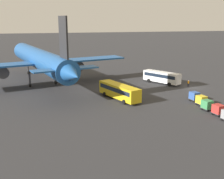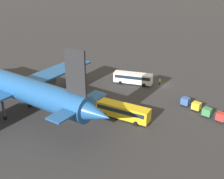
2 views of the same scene
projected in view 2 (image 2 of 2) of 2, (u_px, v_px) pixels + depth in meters
name	position (u px, v px, depth m)	size (l,w,h in m)	color
ground_plane	(163.00, 85.00, 80.06)	(600.00, 600.00, 0.00)	#2D2D30
airplane	(9.00, 84.00, 63.01)	(55.05, 47.81, 18.32)	#1E5193
shuttle_bus_near	(133.00, 78.00, 80.09)	(10.74, 8.01, 3.26)	white
shuttle_bus_far	(123.00, 110.00, 62.03)	(12.65, 6.92, 3.34)	gold
worker_person	(160.00, 82.00, 80.05)	(0.38, 0.38, 1.74)	#1E1E2D
cargo_cart_red	(221.00, 117.00, 61.12)	(2.25, 1.99, 2.06)	#38383D
cargo_cart_green	(207.00, 112.00, 63.08)	(2.25, 1.99, 2.06)	#38383D
cargo_cart_yellow	(196.00, 106.00, 65.67)	(2.25, 1.99, 2.06)	#38383D
cargo_cart_blue	(186.00, 101.00, 67.98)	(2.25, 1.99, 2.06)	#38383D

